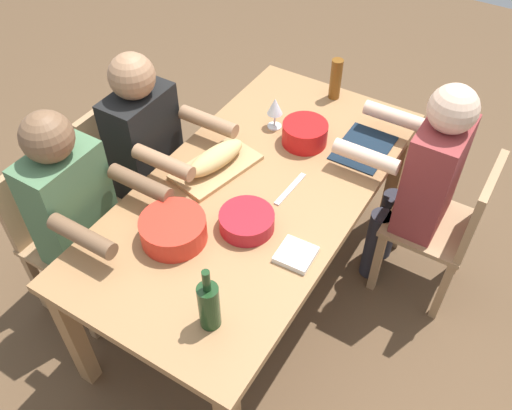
% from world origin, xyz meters
% --- Properties ---
extents(ground_plane, '(8.00, 8.00, 0.00)m').
position_xyz_m(ground_plane, '(0.00, 0.00, 0.00)').
color(ground_plane, brown).
extents(dining_table, '(1.80, 0.91, 0.74)m').
position_xyz_m(dining_table, '(0.00, 0.00, 0.66)').
color(dining_table, '#9E7044').
rests_on(dining_table, ground_plane).
extents(chair_far_left, '(0.40, 0.40, 0.85)m').
position_xyz_m(chair_far_left, '(-0.49, 0.78, 0.48)').
color(chair_far_left, '#A87F56').
rests_on(chair_far_left, ground_plane).
extents(diner_far_left, '(0.41, 0.53, 1.20)m').
position_xyz_m(diner_far_left, '(-0.49, 0.59, 0.70)').
color(diner_far_left, '#2D2D38').
rests_on(diner_far_left, ground_plane).
extents(chair_near_right, '(0.40, 0.40, 0.85)m').
position_xyz_m(chair_near_right, '(0.49, -0.78, 0.48)').
color(chair_near_right, '#A87F56').
rests_on(chair_near_right, ground_plane).
extents(diner_near_right, '(0.41, 0.53, 1.20)m').
position_xyz_m(diner_near_right, '(0.49, -0.59, 0.70)').
color(diner_near_right, '#2D2D38').
rests_on(diner_near_right, ground_plane).
extents(chair_near_center, '(0.40, 0.40, 0.85)m').
position_xyz_m(chair_near_center, '(0.00, -0.78, 0.48)').
color(chair_near_center, '#A87F56').
rests_on(chair_near_center, ground_plane).
extents(diner_near_center, '(0.41, 0.53, 1.20)m').
position_xyz_m(diner_near_center, '(0.00, -0.59, 0.70)').
color(diner_near_center, '#2D2D38').
rests_on(diner_near_center, ground_plane).
extents(serving_bowl_salad, '(0.23, 0.23, 0.07)m').
position_xyz_m(serving_bowl_salad, '(0.22, 0.09, 0.78)').
color(serving_bowl_salad, '#B21923').
rests_on(serving_bowl_salad, dining_table).
extents(serving_bowl_fruit, '(0.27, 0.27, 0.10)m').
position_xyz_m(serving_bowl_fruit, '(0.42, -0.13, 0.80)').
color(serving_bowl_fruit, red).
rests_on(serving_bowl_fruit, dining_table).
extents(serving_bowl_pasta, '(0.22, 0.22, 0.11)m').
position_xyz_m(serving_bowl_pasta, '(-0.39, 0.03, 0.80)').
color(serving_bowl_pasta, red).
rests_on(serving_bowl_pasta, dining_table).
extents(cutting_board, '(0.44, 0.30, 0.02)m').
position_xyz_m(cutting_board, '(-0.01, -0.22, 0.75)').
color(cutting_board, tan).
rests_on(cutting_board, dining_table).
extents(bread_loaf, '(0.34, 0.18, 0.09)m').
position_xyz_m(bread_loaf, '(-0.01, -0.22, 0.81)').
color(bread_loaf, tan).
rests_on(bread_loaf, cutting_board).
extents(wine_bottle, '(0.08, 0.08, 0.29)m').
position_xyz_m(wine_bottle, '(0.67, 0.22, 0.85)').
color(wine_bottle, '#193819').
rests_on(wine_bottle, dining_table).
extents(beer_bottle, '(0.06, 0.06, 0.22)m').
position_xyz_m(beer_bottle, '(-0.80, -0.01, 0.85)').
color(beer_bottle, brown).
rests_on(beer_bottle, dining_table).
extents(wine_glass, '(0.08, 0.08, 0.17)m').
position_xyz_m(wine_glass, '(-0.42, -0.15, 0.86)').
color(wine_glass, silver).
rests_on(wine_glass, dining_table).
extents(placemat_far_left, '(0.32, 0.23, 0.01)m').
position_xyz_m(placemat_far_left, '(-0.49, 0.30, 0.74)').
color(placemat_far_left, '#142333').
rests_on(placemat_far_left, dining_table).
extents(carving_knife, '(0.23, 0.03, 0.01)m').
position_xyz_m(carving_knife, '(-0.07, 0.14, 0.74)').
color(carving_knife, silver).
rests_on(carving_knife, dining_table).
extents(napkin_stack, '(0.15, 0.15, 0.02)m').
position_xyz_m(napkin_stack, '(0.25, 0.34, 0.75)').
color(napkin_stack, white).
rests_on(napkin_stack, dining_table).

